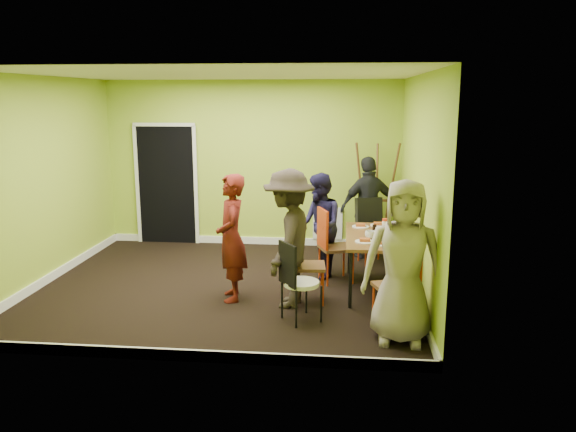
% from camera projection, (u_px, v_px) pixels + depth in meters
% --- Properties ---
extents(ground, '(5.00, 5.00, 0.00)m').
position_uv_depth(ground, '(227.00, 286.00, 7.64)').
color(ground, black).
rests_on(ground, ground).
extents(room_walls, '(5.04, 4.54, 2.82)m').
position_uv_depth(room_walls, '(224.00, 214.00, 7.48)').
color(room_walls, '#A3C232').
rests_on(room_walls, ground).
extents(dining_table, '(0.90, 1.50, 0.75)m').
position_uv_depth(dining_table, '(381.00, 239.00, 7.33)').
color(dining_table, black).
rests_on(dining_table, ground).
extents(chair_left_far, '(0.55, 0.55, 1.04)m').
position_uv_depth(chair_left_far, '(330.00, 241.00, 7.69)').
color(chair_left_far, red).
rests_on(chair_left_far, ground).
extents(chair_left_near, '(0.44, 0.44, 0.98)m').
position_uv_depth(chair_left_near, '(302.00, 259.00, 6.96)').
color(chair_left_near, red).
rests_on(chair_left_near, ground).
extents(chair_back_end, '(0.52, 0.57, 0.99)m').
position_uv_depth(chair_back_end, '(370.00, 217.00, 8.70)').
color(chair_back_end, red).
rests_on(chair_back_end, ground).
extents(chair_front_end, '(0.54, 0.54, 1.02)m').
position_uv_depth(chair_front_end, '(399.00, 281.00, 6.05)').
color(chair_front_end, red).
rests_on(chair_front_end, ground).
extents(chair_bentwood, '(0.51, 0.51, 0.94)m').
position_uv_depth(chair_bentwood, '(297.00, 278.00, 6.32)').
color(chair_bentwood, black).
rests_on(chair_bentwood, ground).
extents(easel, '(0.73, 0.68, 1.81)m').
position_uv_depth(easel, '(376.00, 198.00, 9.22)').
color(easel, brown).
rests_on(easel, ground).
extents(plate_near_left, '(0.24, 0.24, 0.01)m').
position_uv_depth(plate_near_left, '(361.00, 227.00, 7.78)').
color(plate_near_left, white).
rests_on(plate_near_left, dining_table).
extents(plate_near_right, '(0.24, 0.24, 0.01)m').
position_uv_depth(plate_near_right, '(365.00, 242.00, 6.97)').
color(plate_near_right, white).
rests_on(plate_near_right, dining_table).
extents(plate_far_back, '(0.22, 0.22, 0.01)m').
position_uv_depth(plate_far_back, '(378.00, 225.00, 7.86)').
color(plate_far_back, white).
rests_on(plate_far_back, dining_table).
extents(plate_far_front, '(0.22, 0.22, 0.01)m').
position_uv_depth(plate_far_front, '(385.00, 244.00, 6.84)').
color(plate_far_front, white).
rests_on(plate_far_front, dining_table).
extents(plate_wall_back, '(0.25, 0.25, 0.01)m').
position_uv_depth(plate_wall_back, '(403.00, 231.00, 7.50)').
color(plate_wall_back, white).
rests_on(plate_wall_back, dining_table).
extents(plate_wall_front, '(0.25, 0.25, 0.01)m').
position_uv_depth(plate_wall_front, '(403.00, 238.00, 7.13)').
color(plate_wall_front, white).
rests_on(plate_wall_front, dining_table).
extents(thermos, '(0.08, 0.08, 0.20)m').
position_uv_depth(thermos, '(385.00, 228.00, 7.28)').
color(thermos, white).
rests_on(thermos, dining_table).
extents(blue_bottle, '(0.07, 0.07, 0.22)m').
position_uv_depth(blue_bottle, '(401.00, 234.00, 6.91)').
color(blue_bottle, '#1827B4').
rests_on(blue_bottle, dining_table).
extents(orange_bottle, '(0.03, 0.03, 0.08)m').
position_uv_depth(orange_bottle, '(375.00, 228.00, 7.54)').
color(orange_bottle, red).
rests_on(orange_bottle, dining_table).
extents(glass_mid, '(0.06, 0.06, 0.10)m').
position_uv_depth(glass_mid, '(374.00, 228.00, 7.51)').
color(glass_mid, black).
rests_on(glass_mid, dining_table).
extents(glass_back, '(0.06, 0.06, 0.09)m').
position_uv_depth(glass_back, '(385.00, 225.00, 7.73)').
color(glass_back, black).
rests_on(glass_back, dining_table).
extents(glass_front, '(0.06, 0.06, 0.09)m').
position_uv_depth(glass_front, '(388.00, 240.00, 6.87)').
color(glass_front, black).
rests_on(glass_front, dining_table).
extents(cup_a, '(0.13, 0.13, 0.10)m').
position_uv_depth(cup_a, '(370.00, 235.00, 7.12)').
color(cup_a, white).
rests_on(cup_a, dining_table).
extents(cup_b, '(0.10, 0.10, 0.09)m').
position_uv_depth(cup_b, '(390.00, 231.00, 7.34)').
color(cup_b, white).
rests_on(cup_b, dining_table).
extents(person_standing, '(0.52, 0.66, 1.60)m').
position_uv_depth(person_standing, '(231.00, 238.00, 6.99)').
color(person_standing, '#50130D').
rests_on(person_standing, ground).
extents(person_left_far, '(0.77, 0.86, 1.48)m').
position_uv_depth(person_left_far, '(319.00, 226.00, 7.90)').
color(person_left_far, '#181536').
rests_on(person_left_far, ground).
extents(person_left_near, '(0.79, 1.18, 1.69)m').
position_uv_depth(person_left_near, '(289.00, 239.00, 6.77)').
color(person_left_near, black).
rests_on(person_left_near, ground).
extents(person_back_end, '(1.02, 0.73, 1.61)m').
position_uv_depth(person_back_end, '(368.00, 207.00, 8.87)').
color(person_back_end, black).
rests_on(person_back_end, ground).
extents(person_front_end, '(0.88, 0.62, 1.72)m').
position_uv_depth(person_front_end, '(403.00, 262.00, 5.74)').
color(person_front_end, gray).
rests_on(person_front_end, ground).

